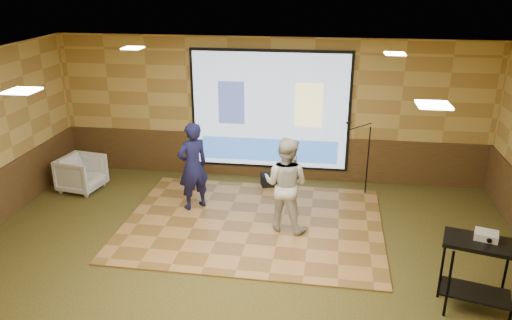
# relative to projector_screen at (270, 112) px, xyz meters

# --- Properties ---
(ground) EXTENTS (9.00, 9.00, 0.00)m
(ground) POSITION_rel_projector_screen_xyz_m (0.00, -3.44, -1.47)
(ground) COLOR #2B3317
(ground) RESTS_ON ground
(room_shell) EXTENTS (9.04, 7.04, 3.02)m
(room_shell) POSITION_rel_projector_screen_xyz_m (0.00, -3.44, 0.62)
(room_shell) COLOR tan
(room_shell) RESTS_ON ground
(wainscot_back) EXTENTS (9.00, 0.04, 0.95)m
(wainscot_back) POSITION_rel_projector_screen_xyz_m (0.00, 0.04, -1.00)
(wainscot_back) COLOR #462917
(wainscot_back) RESTS_ON ground
(projector_screen) EXTENTS (3.32, 0.06, 2.52)m
(projector_screen) POSITION_rel_projector_screen_xyz_m (0.00, 0.00, 0.00)
(projector_screen) COLOR black
(projector_screen) RESTS_ON room_shell
(downlight_nw) EXTENTS (0.32, 0.32, 0.02)m
(downlight_nw) POSITION_rel_projector_screen_xyz_m (-2.20, -1.64, 1.50)
(downlight_nw) COLOR beige
(downlight_nw) RESTS_ON room_shell
(downlight_ne) EXTENTS (0.32, 0.32, 0.02)m
(downlight_ne) POSITION_rel_projector_screen_xyz_m (2.20, -1.64, 1.50)
(downlight_ne) COLOR beige
(downlight_ne) RESTS_ON room_shell
(downlight_sw) EXTENTS (0.32, 0.32, 0.02)m
(downlight_sw) POSITION_rel_projector_screen_xyz_m (-2.20, -4.94, 1.50)
(downlight_sw) COLOR beige
(downlight_sw) RESTS_ON room_shell
(downlight_se) EXTENTS (0.32, 0.32, 0.02)m
(downlight_se) POSITION_rel_projector_screen_xyz_m (2.20, -4.94, 1.50)
(downlight_se) COLOR beige
(downlight_se) RESTS_ON room_shell
(dance_floor) EXTENTS (4.56, 3.50, 0.03)m
(dance_floor) POSITION_rel_projector_screen_xyz_m (-0.03, -2.15, -1.46)
(dance_floor) COLOR #A9793E
(dance_floor) RESTS_ON ground
(player_left) EXTENTS (0.71, 0.70, 1.66)m
(player_left) POSITION_rel_projector_screen_xyz_m (-1.22, -1.70, -0.61)
(player_left) COLOR #151642
(player_left) RESTS_ON dance_floor
(player_right) EXTENTS (0.95, 0.84, 1.65)m
(player_right) POSITION_rel_projector_screen_xyz_m (0.54, -2.28, -0.62)
(player_right) COLOR beige
(player_right) RESTS_ON dance_floor
(av_table) EXTENTS (0.96, 0.51, 1.01)m
(av_table) POSITION_rel_projector_screen_xyz_m (3.21, -4.09, -0.76)
(av_table) COLOR black
(av_table) RESTS_ON ground
(projector) EXTENTS (0.34, 0.31, 0.09)m
(projector) POSITION_rel_projector_screen_xyz_m (3.25, -4.00, -0.41)
(projector) COLOR silver
(projector) RESTS_ON av_table
(mic_stand) EXTENTS (0.60, 0.24, 1.52)m
(mic_stand) POSITION_rel_projector_screen_xyz_m (1.96, -0.56, -0.98)
(mic_stand) COLOR black
(mic_stand) RESTS_ON ground
(banquet_chair) EXTENTS (0.91, 0.89, 0.72)m
(banquet_chair) POSITION_rel_projector_screen_xyz_m (-3.70, -1.18, -1.12)
(banquet_chair) COLOR gray
(banquet_chair) RESTS_ON ground
(duffel_bag) EXTENTS (0.50, 0.40, 0.27)m
(duffel_bag) POSITION_rel_projector_screen_xyz_m (0.11, -0.46, -1.34)
(duffel_bag) COLOR black
(duffel_bag) RESTS_ON ground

